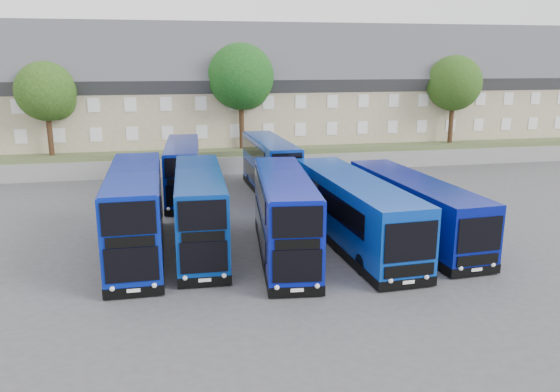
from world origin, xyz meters
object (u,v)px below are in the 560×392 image
Objects in this scene: tree_west at (48,94)px; tree_mid at (242,79)px; coach_east_a at (353,212)px; tree_east at (455,85)px; dd_front_mid at (200,212)px; tree_far at (473,79)px; dd_front_left at (136,215)px.

tree_mid is (16.00, 0.50, 1.02)m from tree_west.
tree_east reaches higher than coach_east_a.
dd_front_mid is 1.37× the size of tree_west.
dd_front_mid is 0.79× the size of coach_east_a.
tree_west is 36.00m from tree_east.
dd_front_left is at bearing -141.29° from tree_far.
tree_east is (28.31, 20.50, 5.24)m from dd_front_left.
tree_mid is (8.31, 21.00, 5.92)m from dd_front_left.
tree_east reaches higher than tree_west.
tree_mid is 1.12× the size of tree_east.
tree_mid is at bearing 1.79° from tree_west.
tree_mid reaches higher than tree_east.
tree_mid is 1.06× the size of tree_far.
tree_far is at bearing 9.46° from tree_west.
tree_far is at bearing 38.04° from dd_front_left.
tree_west is (-19.03, 20.88, 5.28)m from coach_east_a.
tree_east is at bearing 35.23° from dd_front_left.
tree_east is at bearing -1.43° from tree_mid.
tree_mid is at bearing 178.57° from tree_east.
tree_east is (20.00, -0.50, -0.68)m from tree_mid.
tree_mid is at bearing -165.96° from tree_far.
dd_front_left is 1.44× the size of tree_west.
tree_far is (6.00, 7.00, 0.34)m from tree_east.
tree_west is (-7.69, 20.50, 4.90)m from dd_front_left.
tree_east is at bearing 47.92° from coach_east_a.
tree_far is at bearing 49.40° from tree_east.
dd_front_left is 1.35× the size of tree_east.
dd_front_mid is at bearing -138.75° from tree_far.
tree_east is at bearing 40.66° from dd_front_mid.
tree_west reaches higher than dd_front_left.
dd_front_mid is 1.14× the size of tree_mid.
tree_far is at bearing 14.04° from tree_mid.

